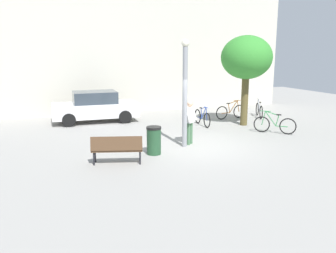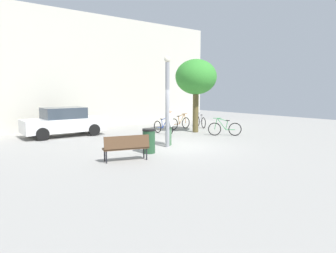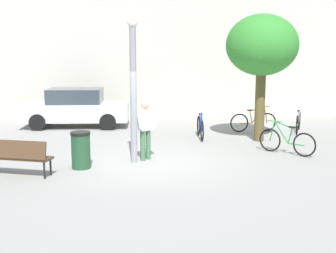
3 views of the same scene
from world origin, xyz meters
name	(u,v)px [view 1 (image 1 of 3)]	position (x,y,z in m)	size (l,w,h in m)	color
ground_plane	(195,147)	(0.00, 0.00, 0.00)	(36.00, 36.00, 0.00)	gray
building_facade	(131,49)	(0.00, 9.26, 3.62)	(19.08, 2.00, 7.24)	beige
lamppost	(185,90)	(-0.37, 0.17, 2.13)	(0.28, 0.28, 3.92)	gray
person_by_lamppost	(190,120)	(-0.05, 0.41, 0.97)	(0.60, 0.55, 1.67)	#47704C
park_bench	(117,147)	(-3.19, -1.04, 0.55)	(1.67, 0.91, 0.92)	#513823
plaza_tree	(246,58)	(3.87, 2.84, 3.19)	(2.39, 2.39, 4.25)	brown
bicycle_green	(274,125)	(4.16, 0.84, 0.38)	(1.34, 1.29, 0.97)	black
bicycle_silver	(259,110)	(5.81, 4.39, 0.38)	(0.78, 1.67, 0.97)	black
bicycle_blue	(202,118)	(1.93, 3.44, 0.38)	(0.10, 1.81, 0.97)	black
bicycle_orange	(231,112)	(4.12, 4.51, 0.38)	(1.81, 0.22, 0.97)	black
parked_car_white	(95,107)	(-2.75, 6.11, 0.77)	(4.25, 1.92, 1.55)	silver
trash_bin	(154,140)	(-1.75, -0.38, 0.49)	(0.52, 0.52, 0.97)	#234C2D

